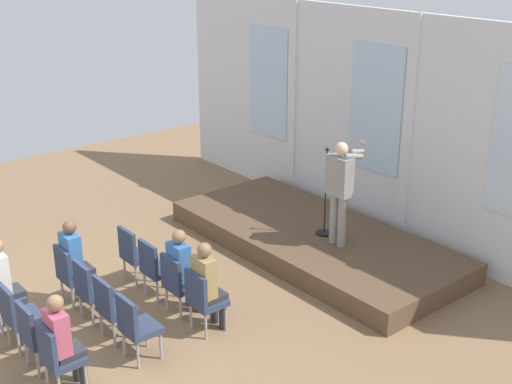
# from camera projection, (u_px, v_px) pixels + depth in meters

# --- Properties ---
(ground_plane) EXTENTS (16.46, 16.46, 0.00)m
(ground_plane) POSITION_uv_depth(u_px,v_px,m) (53.00, 349.00, 9.22)
(ground_plane) COLOR #846647
(rear_partition) EXTENTS (10.91, 0.14, 4.02)m
(rear_partition) POSITION_uv_depth(u_px,v_px,m) (378.00, 124.00, 12.24)
(rear_partition) COLOR silver
(rear_partition) RESTS_ON ground
(stage_platform) EXTENTS (5.34, 2.37, 0.36)m
(stage_platform) POSITION_uv_depth(u_px,v_px,m) (314.00, 240.00, 12.04)
(stage_platform) COLOR brown
(stage_platform) RESTS_ON ground
(speaker) EXTENTS (0.51, 0.69, 1.76)m
(speaker) POSITION_uv_depth(u_px,v_px,m) (340.00, 186.00, 11.10)
(speaker) COLOR gray
(speaker) RESTS_ON stage_platform
(mic_stand) EXTENTS (0.28, 0.28, 1.55)m
(mic_stand) POSITION_uv_depth(u_px,v_px,m) (325.00, 216.00, 11.72)
(mic_stand) COLOR black
(mic_stand) RESTS_ON stage_platform
(chair_r0_c0) EXTENTS (0.46, 0.44, 0.94)m
(chair_r0_c0) POSITION_uv_depth(u_px,v_px,m) (134.00, 252.00, 10.78)
(chair_r0_c0) COLOR #99999E
(chair_r0_c0) RESTS_ON ground
(chair_r0_c1) EXTENTS (0.46, 0.44, 0.94)m
(chair_r0_c1) POSITION_uv_depth(u_px,v_px,m) (155.00, 266.00, 10.34)
(chair_r0_c1) COLOR #99999E
(chair_r0_c1) RESTS_ON ground
(chair_r0_c2) EXTENTS (0.46, 0.44, 0.94)m
(chair_r0_c2) POSITION_uv_depth(u_px,v_px,m) (178.00, 281.00, 9.89)
(chair_r0_c2) COLOR #99999E
(chair_r0_c2) RESTS_ON ground
(audience_r0_c2) EXTENTS (0.36, 0.39, 1.32)m
(audience_r0_c2) POSITION_uv_depth(u_px,v_px,m) (182.00, 267.00, 9.87)
(audience_r0_c2) COLOR #2D2D33
(audience_r0_c2) RESTS_ON ground
(chair_r0_c3) EXTENTS (0.46, 0.44, 0.94)m
(chair_r0_c3) POSITION_uv_depth(u_px,v_px,m) (203.00, 298.00, 9.45)
(chair_r0_c3) COLOR #99999E
(chair_r0_c3) RESTS_ON ground
(audience_r0_c3) EXTENTS (0.36, 0.39, 1.35)m
(audience_r0_c3) POSITION_uv_depth(u_px,v_px,m) (207.00, 282.00, 9.42)
(audience_r0_c3) COLOR #2D2D33
(audience_r0_c3) RESTS_ON ground
(chair_r1_c0) EXTENTS (0.46, 0.44, 0.94)m
(chair_r1_c0) POSITION_uv_depth(u_px,v_px,m) (71.00, 272.00, 10.15)
(chair_r1_c0) COLOR #99999E
(chair_r1_c0) RESTS_ON ground
(audience_r1_c0) EXTENTS (0.36, 0.39, 1.35)m
(audience_r1_c0) POSITION_uv_depth(u_px,v_px,m) (75.00, 258.00, 10.12)
(audience_r1_c0) COLOR #2D2D33
(audience_r1_c0) RESTS_ON ground
(chair_r1_c1) EXTENTS (0.46, 0.44, 0.94)m
(chair_r1_c1) POSITION_uv_depth(u_px,v_px,m) (91.00, 288.00, 9.71)
(chair_r1_c1) COLOR #99999E
(chair_r1_c1) RESTS_ON ground
(chair_r1_c2) EXTENTS (0.46, 0.44, 0.94)m
(chair_r1_c2) POSITION_uv_depth(u_px,v_px,m) (112.00, 305.00, 9.26)
(chair_r1_c2) COLOR #99999E
(chair_r1_c2) RESTS_ON ground
(chair_r1_c3) EXTENTS (0.46, 0.44, 0.94)m
(chair_r1_c3) POSITION_uv_depth(u_px,v_px,m) (135.00, 324.00, 8.81)
(chair_r1_c3) COLOR #99999E
(chair_r1_c3) RESTS_ON ground
(chair_r2_c0) EXTENTS (0.46, 0.44, 0.94)m
(chair_r2_c0) POSITION_uv_depth(u_px,v_px,m) (0.00, 295.00, 9.52)
(chair_r2_c0) COLOR #99999E
(chair_r2_c0) RESTS_ON ground
(audience_r2_c0) EXTENTS (0.36, 0.39, 1.36)m
(audience_r2_c0) POSITION_uv_depth(u_px,v_px,m) (3.00, 279.00, 9.49)
(audience_r2_c0) COLOR #2D2D33
(audience_r2_c0) RESTS_ON ground
(chair_r2_c1) EXTENTS (0.46, 0.44, 0.94)m
(chair_r2_c1) POSITION_uv_depth(u_px,v_px,m) (17.00, 313.00, 9.07)
(chair_r2_c1) COLOR #99999E
(chair_r2_c1) RESTS_ON ground
(chair_r2_c2) EXTENTS (0.46, 0.44, 0.94)m
(chair_r2_c2) POSITION_uv_depth(u_px,v_px,m) (36.00, 333.00, 8.63)
(chair_r2_c2) COLOR #99999E
(chair_r2_c2) RESTS_ON ground
(chair_r2_c3) EXTENTS (0.46, 0.44, 0.94)m
(chair_r2_c3) POSITION_uv_depth(u_px,v_px,m) (57.00, 355.00, 8.18)
(chair_r2_c3) COLOR #99999E
(chair_r2_c3) RESTS_ON ground
(audience_r2_c3) EXTENTS (0.36, 0.39, 1.31)m
(audience_r2_c3) POSITION_uv_depth(u_px,v_px,m) (62.00, 338.00, 8.16)
(audience_r2_c3) COLOR #2D2D33
(audience_r2_c3) RESTS_ON ground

